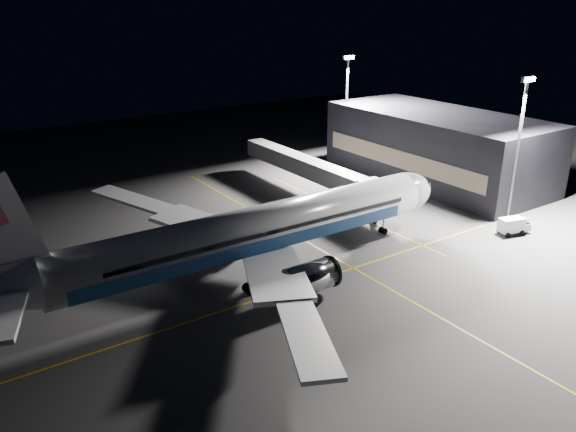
# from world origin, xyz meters

# --- Properties ---
(ground) EXTENTS (200.00, 200.00, 0.00)m
(ground) POSITION_xyz_m (0.00, 0.00, 0.00)
(ground) COLOR #4C4C4F
(ground) RESTS_ON ground
(guide_line_main) EXTENTS (0.25, 80.00, 0.01)m
(guide_line_main) POSITION_xyz_m (10.00, 0.00, 0.01)
(guide_line_main) COLOR gold
(guide_line_main) RESTS_ON ground
(guide_line_cross) EXTENTS (70.00, 0.25, 0.01)m
(guide_line_cross) POSITION_xyz_m (0.00, -6.00, 0.01)
(guide_line_cross) COLOR gold
(guide_line_cross) RESTS_ON ground
(guide_line_side) EXTENTS (0.25, 40.00, 0.01)m
(guide_line_side) POSITION_xyz_m (22.00, 10.00, 0.01)
(guide_line_side) COLOR gold
(guide_line_side) RESTS_ON ground
(airliner) EXTENTS (61.48, 54.22, 16.64)m
(airliner) POSITION_xyz_m (-1.08, 0.00, 5.16)
(airliner) COLOR silver
(airliner) RESTS_ON ground
(terminal) EXTENTS (18.12, 40.00, 12.00)m
(terminal) POSITION_xyz_m (45.98, 14.00, 6.00)
(terminal) COLOR black
(terminal) RESTS_ON ground
(jet_bridge) EXTENTS (3.60, 34.40, 6.30)m
(jet_bridge) POSITION_xyz_m (22.00, 18.06, 4.58)
(jet_bridge) COLOR #B2B2B7
(jet_bridge) RESTS_ON ground
(floodlight_mast_north) EXTENTS (2.40, 0.68, 20.70)m
(floodlight_mast_north) POSITION_xyz_m (40.00, 31.99, 12.37)
(floodlight_mast_north) COLOR #59595E
(floodlight_mast_north) RESTS_ON ground
(floodlight_mast_south) EXTENTS (2.40, 0.67, 20.70)m
(floodlight_mast_south) POSITION_xyz_m (40.00, -6.01, 12.37)
(floodlight_mast_south) COLOR #59595E
(floodlight_mast_south) RESTS_ON ground
(service_truck) EXTENTS (4.81, 2.86, 2.31)m
(service_truck) POSITION_xyz_m (35.52, -10.13, 1.24)
(service_truck) COLOR silver
(service_truck) RESTS_ON ground
(baggage_tug) EXTENTS (2.54, 2.25, 1.56)m
(baggage_tug) POSITION_xyz_m (-11.99, 14.48, 0.72)
(baggage_tug) COLOR black
(baggage_tug) RESTS_ON ground
(safety_cone_a) EXTENTS (0.38, 0.38, 0.57)m
(safety_cone_a) POSITION_xyz_m (2.67, 4.00, 0.29)
(safety_cone_a) COLOR #EA4509
(safety_cone_a) RESTS_ON ground
(safety_cone_b) EXTENTS (0.45, 0.45, 0.68)m
(safety_cone_b) POSITION_xyz_m (6.00, 4.55, 0.34)
(safety_cone_b) COLOR #EA4509
(safety_cone_b) RESTS_ON ground
(safety_cone_c) EXTENTS (0.42, 0.42, 0.63)m
(safety_cone_c) POSITION_xyz_m (-0.86, 5.83, 0.31)
(safety_cone_c) COLOR #EA4509
(safety_cone_c) RESTS_ON ground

